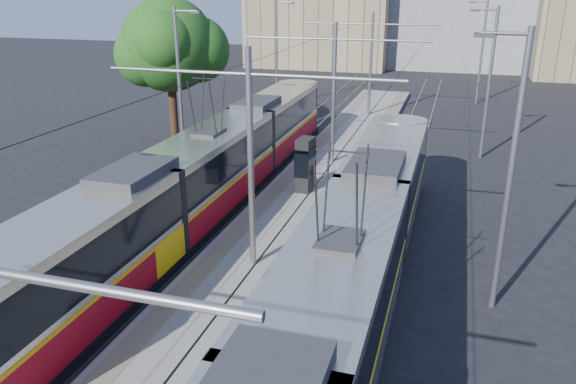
% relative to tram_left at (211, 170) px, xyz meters
% --- Properties ---
extents(platform, '(4.00, 50.00, 0.30)m').
position_rel_tram_left_xyz_m(platform, '(3.60, 4.19, -1.56)').
color(platform, gray).
rests_on(platform, ground).
extents(tactile_strip_left, '(0.70, 50.00, 0.01)m').
position_rel_tram_left_xyz_m(tactile_strip_left, '(2.15, 4.19, -1.40)').
color(tactile_strip_left, gray).
rests_on(tactile_strip_left, platform).
extents(tactile_strip_right, '(0.70, 50.00, 0.01)m').
position_rel_tram_left_xyz_m(tactile_strip_right, '(5.05, 4.19, -1.40)').
color(tactile_strip_right, gray).
rests_on(tactile_strip_right, platform).
extents(rails, '(8.71, 70.00, 0.03)m').
position_rel_tram_left_xyz_m(rails, '(3.60, 4.19, -1.69)').
color(rails, gray).
rests_on(rails, ground).
extents(tram_left, '(2.43, 28.74, 5.50)m').
position_rel_tram_left_xyz_m(tram_left, '(0.00, 0.00, 0.00)').
color(tram_left, black).
rests_on(tram_left, ground).
extents(tram_right, '(2.43, 28.71, 5.50)m').
position_rel_tram_left_xyz_m(tram_right, '(7.20, -8.62, 0.15)').
color(tram_right, black).
rests_on(tram_right, ground).
extents(catenary, '(9.20, 70.00, 7.00)m').
position_rel_tram_left_xyz_m(catenary, '(3.60, 1.35, 2.81)').
color(catenary, slate).
rests_on(catenary, platform).
extents(street_lamps, '(15.18, 38.22, 8.00)m').
position_rel_tram_left_xyz_m(street_lamps, '(3.60, 8.19, 2.47)').
color(street_lamps, slate).
rests_on(street_lamps, ground).
extents(shelter, '(0.74, 1.12, 2.39)m').
position_rel_tram_left_xyz_m(shelter, '(3.39, 2.57, -0.15)').
color(shelter, black).
rests_on(shelter, platform).
extents(tree, '(5.82, 5.38, 8.46)m').
position_rel_tram_left_xyz_m(tree, '(-5.94, 9.02, 4.01)').
color(tree, '#382314').
rests_on(tree, ground).
extents(building_left, '(16.32, 12.24, 14.34)m').
position_rel_tram_left_xyz_m(building_left, '(-6.40, 47.19, 5.47)').
color(building_left, gray).
rests_on(building_left, ground).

